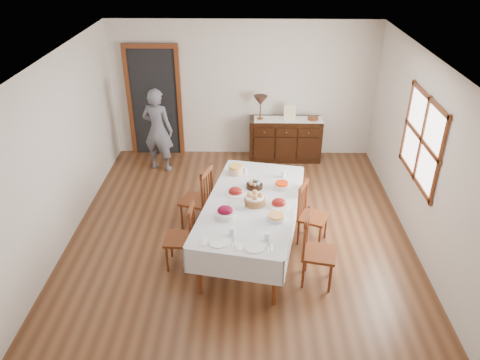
{
  "coord_description": "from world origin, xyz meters",
  "views": [
    {
      "loc": [
        0.12,
        -5.59,
        4.1
      ],
      "look_at": [
        0.0,
        0.1,
        0.95
      ],
      "focal_mm": 35.0,
      "sensor_mm": 36.0,
      "label": 1
    }
  ],
  "objects_px": {
    "dining_table": "(252,208)",
    "person": "(158,128)",
    "chair_left_near": "(183,236)",
    "chair_right_near": "(315,249)",
    "chair_right_far": "(310,213)",
    "table_lamp": "(260,101)",
    "sideboard": "(285,139)",
    "chair_left_far": "(199,198)"
  },
  "relations": [
    {
      "from": "chair_left_far",
      "to": "person",
      "type": "relative_size",
      "value": 0.6
    },
    {
      "from": "chair_right_near",
      "to": "chair_right_far",
      "type": "xyz_separation_m",
      "value": [
        0.03,
        0.87,
        -0.03
      ]
    },
    {
      "from": "chair_right_far",
      "to": "person",
      "type": "xyz_separation_m",
      "value": [
        -2.54,
        2.23,
        0.37
      ]
    },
    {
      "from": "person",
      "to": "table_lamp",
      "type": "relative_size",
      "value": 3.64
    },
    {
      "from": "chair_right_near",
      "to": "sideboard",
      "type": "bearing_deg",
      "value": 14.51
    },
    {
      "from": "sideboard",
      "to": "chair_left_near",
      "type": "bearing_deg",
      "value": -115.28
    },
    {
      "from": "chair_left_near",
      "to": "dining_table",
      "type": "bearing_deg",
      "value": 111.5
    },
    {
      "from": "table_lamp",
      "to": "person",
      "type": "bearing_deg",
      "value": -165.88
    },
    {
      "from": "chair_right_near",
      "to": "table_lamp",
      "type": "bearing_deg",
      "value": 22.28
    },
    {
      "from": "chair_left_near",
      "to": "chair_right_near",
      "type": "xyz_separation_m",
      "value": [
        1.7,
        -0.29,
        0.03
      ]
    },
    {
      "from": "chair_left_far",
      "to": "person",
      "type": "height_order",
      "value": "person"
    },
    {
      "from": "chair_left_far",
      "to": "table_lamp",
      "type": "bearing_deg",
      "value": 175.93
    },
    {
      "from": "chair_left_near",
      "to": "sideboard",
      "type": "height_order",
      "value": "chair_left_near"
    },
    {
      "from": "table_lamp",
      "to": "chair_right_far",
      "type": "bearing_deg",
      "value": -75.94
    },
    {
      "from": "chair_left_far",
      "to": "chair_right_near",
      "type": "height_order",
      "value": "chair_left_far"
    },
    {
      "from": "person",
      "to": "table_lamp",
      "type": "xyz_separation_m",
      "value": [
        1.86,
        0.47,
        0.34
      ]
    },
    {
      "from": "chair_left_near",
      "to": "chair_right_near",
      "type": "distance_m",
      "value": 1.73
    },
    {
      "from": "sideboard",
      "to": "chair_left_far",
      "type": "bearing_deg",
      "value": -121.17
    },
    {
      "from": "chair_right_near",
      "to": "table_lamp",
      "type": "distance_m",
      "value": 3.69
    },
    {
      "from": "dining_table",
      "to": "chair_left_far",
      "type": "bearing_deg",
      "value": 153.58
    },
    {
      "from": "dining_table",
      "to": "chair_right_near",
      "type": "height_order",
      "value": "chair_right_near"
    },
    {
      "from": "chair_left_near",
      "to": "table_lamp",
      "type": "relative_size",
      "value": 2.03
    },
    {
      "from": "person",
      "to": "sideboard",
      "type": "bearing_deg",
      "value": -153.01
    },
    {
      "from": "chair_left_near",
      "to": "chair_right_far",
      "type": "bearing_deg",
      "value": 110.01
    },
    {
      "from": "chair_right_far",
      "to": "person",
      "type": "distance_m",
      "value": 3.4
    },
    {
      "from": "chair_left_near",
      "to": "chair_left_far",
      "type": "height_order",
      "value": "chair_left_far"
    },
    {
      "from": "sideboard",
      "to": "table_lamp",
      "type": "height_order",
      "value": "table_lamp"
    },
    {
      "from": "dining_table",
      "to": "chair_right_near",
      "type": "bearing_deg",
      "value": -26.95
    },
    {
      "from": "chair_right_near",
      "to": "chair_right_far",
      "type": "distance_m",
      "value": 0.88
    },
    {
      "from": "dining_table",
      "to": "table_lamp",
      "type": "xyz_separation_m",
      "value": [
        0.16,
        2.95,
        0.47
      ]
    },
    {
      "from": "person",
      "to": "table_lamp",
      "type": "bearing_deg",
      "value": -150.42
    },
    {
      "from": "chair_right_near",
      "to": "sideboard",
      "type": "distance_m",
      "value": 3.59
    },
    {
      "from": "sideboard",
      "to": "table_lamp",
      "type": "distance_m",
      "value": 0.91
    },
    {
      "from": "person",
      "to": "chair_left_far",
      "type": "bearing_deg",
      "value": 131.46
    },
    {
      "from": "dining_table",
      "to": "table_lamp",
      "type": "height_order",
      "value": "table_lamp"
    },
    {
      "from": "dining_table",
      "to": "chair_right_far",
      "type": "distance_m",
      "value": 0.91
    },
    {
      "from": "dining_table",
      "to": "person",
      "type": "distance_m",
      "value": 3.01
    },
    {
      "from": "chair_right_far",
      "to": "sideboard",
      "type": "bearing_deg",
      "value": 27.54
    },
    {
      "from": "chair_right_far",
      "to": "table_lamp",
      "type": "bearing_deg",
      "value": 37.7
    },
    {
      "from": "dining_table",
      "to": "chair_right_near",
      "type": "xyz_separation_m",
      "value": [
        0.8,
        -0.62,
        -0.21
      ]
    },
    {
      "from": "chair_left_far",
      "to": "chair_right_near",
      "type": "distance_m",
      "value": 2.0
    },
    {
      "from": "chair_right_far",
      "to": "table_lamp",
      "type": "height_order",
      "value": "table_lamp"
    }
  ]
}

